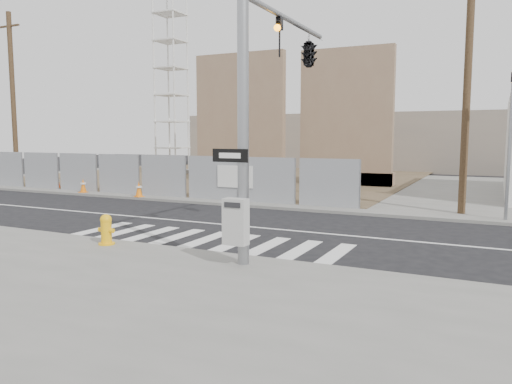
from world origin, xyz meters
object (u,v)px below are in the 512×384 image
at_px(traffic_cone_c, 139,189).
at_px(traffic_cone_d, 240,191).
at_px(traffic_cone_a, 58,182).
at_px(traffic_cone_b, 83,186).
at_px(signal_pole, 290,72).
at_px(fire_hydrant, 106,229).
at_px(crane_tower, 171,56).

relative_size(traffic_cone_c, traffic_cone_d, 0.96).
relative_size(traffic_cone_a, traffic_cone_b, 0.94).
bearing_deg(traffic_cone_b, signal_pole, -24.52).
distance_m(fire_hydrant, traffic_cone_b, 13.39).
relative_size(fire_hydrant, traffic_cone_b, 1.14).
bearing_deg(traffic_cone_a, signal_pole, -23.48).
height_order(crane_tower, traffic_cone_d, crane_tower).
height_order(signal_pole, traffic_cone_c, signal_pole).
relative_size(signal_pole, fire_hydrant, 8.41).
bearing_deg(crane_tower, traffic_cone_d, -43.86).
distance_m(traffic_cone_c, traffic_cone_d, 5.05).
height_order(traffic_cone_a, traffic_cone_c, traffic_cone_c).
xyz_separation_m(crane_tower, traffic_cone_d, (12.02, -11.55, -8.52)).
xyz_separation_m(traffic_cone_b, traffic_cone_c, (3.80, -0.20, 0.01)).
relative_size(fire_hydrant, traffic_cone_c, 1.11).
xyz_separation_m(crane_tower, fire_hydrant, (13.20, -21.61, -8.49)).
relative_size(signal_pole, traffic_cone_b, 9.55).
bearing_deg(crane_tower, traffic_cone_a, -87.84).
bearing_deg(signal_pole, traffic_cone_a, 156.52).
xyz_separation_m(traffic_cone_a, traffic_cone_b, (2.87, -0.94, 0.02)).
height_order(fire_hydrant, traffic_cone_c, fire_hydrant).
distance_m(crane_tower, traffic_cone_a, 14.46).
distance_m(fire_hydrant, traffic_cone_d, 10.13).
relative_size(traffic_cone_a, traffic_cone_c, 0.92).
height_order(traffic_cone_b, traffic_cone_c, traffic_cone_c).
bearing_deg(fire_hydrant, signal_pole, 24.89).
height_order(traffic_cone_a, traffic_cone_d, traffic_cone_d).
bearing_deg(traffic_cone_c, fire_hydrant, -55.44).
xyz_separation_m(crane_tower, traffic_cone_b, (3.31, -12.58, -8.55)).
height_order(traffic_cone_a, traffic_cone_b, traffic_cone_b).
distance_m(traffic_cone_b, traffic_cone_c, 3.81).
relative_size(crane_tower, traffic_cone_b, 24.77).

